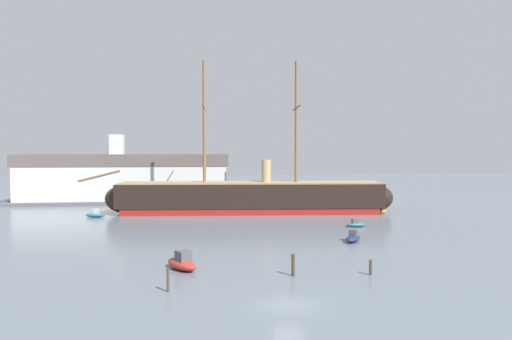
% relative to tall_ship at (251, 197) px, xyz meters
% --- Properties ---
extents(ground_plane, '(400.00, 400.00, 0.00)m').
position_rel_tall_ship_xyz_m(ground_plane, '(-3.22, -56.43, -3.26)').
color(ground_plane, slate).
extents(tall_ship, '(63.21, 14.16, 30.40)m').
position_rel_tall_ship_xyz_m(tall_ship, '(0.00, 0.00, 0.00)').
color(tall_ship, maroon).
rests_on(tall_ship, ground).
extents(motorboat_foreground_left, '(4.26, 5.20, 2.04)m').
position_rel_tall_ship_xyz_m(motorboat_foreground_left, '(-12.26, -43.78, -2.54)').
color(motorboat_foreground_left, '#B22D28').
rests_on(motorboat_foreground_left, ground).
extents(motorboat_mid_right, '(3.61, 4.21, 1.67)m').
position_rel_tall_ship_xyz_m(motorboat_mid_right, '(10.76, -31.31, -2.67)').
color(motorboat_mid_right, '#1E284C').
rests_on(motorboat_mid_right, ground).
extents(motorboat_alongside_stern, '(3.19, 1.36, 1.33)m').
position_rel_tall_ship_xyz_m(motorboat_alongside_stern, '(15.35, -19.19, -2.79)').
color(motorboat_alongside_stern, '#236670').
rests_on(motorboat_alongside_stern, ground).
extents(motorboat_far_left, '(3.82, 2.02, 1.53)m').
position_rel_tall_ship_xyz_m(motorboat_far_left, '(-29.67, -2.27, -2.72)').
color(motorboat_far_left, '#236670').
rests_on(motorboat_far_left, ground).
extents(motorboat_far_right, '(4.78, 3.88, 1.87)m').
position_rel_tall_ship_xyz_m(motorboat_far_right, '(24.50, -4.05, -2.60)').
color(motorboat_far_right, orange).
rests_on(motorboat_far_right, ground).
extents(sailboat_distant_centre, '(5.15, 2.38, 6.45)m').
position_rel_tall_ship_xyz_m(sailboat_distant_centre, '(0.21, 9.07, -2.72)').
color(sailboat_distant_centre, '#236670').
rests_on(sailboat_distant_centre, ground).
extents(mooring_piling_nearest, '(0.27, 0.27, 2.11)m').
position_rel_tall_ship_xyz_m(mooring_piling_nearest, '(-13.25, -51.70, -2.20)').
color(mooring_piling_nearest, '#4C3D2D').
rests_on(mooring_piling_nearest, ground).
extents(mooring_piling_left_pair, '(0.33, 0.33, 1.57)m').
position_rel_tall_ship_xyz_m(mooring_piling_left_pair, '(6.80, -48.41, -2.48)').
color(mooring_piling_left_pair, '#4C3D2D').
rests_on(mooring_piling_left_pair, ground).
extents(mooring_piling_right_pair, '(0.35, 0.35, 2.22)m').
position_rel_tall_ship_xyz_m(mooring_piling_right_pair, '(-1.08, -47.80, -2.15)').
color(mooring_piling_right_pair, '#423323').
rests_on(mooring_piling_right_pair, ground).
extents(dockside_warehouse_left, '(53.40, 15.30, 16.44)m').
position_rel_tall_ship_xyz_m(dockside_warehouse_left, '(-28.04, 24.15, 2.56)').
color(dockside_warehouse_left, '#565659').
rests_on(dockside_warehouse_left, ground).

